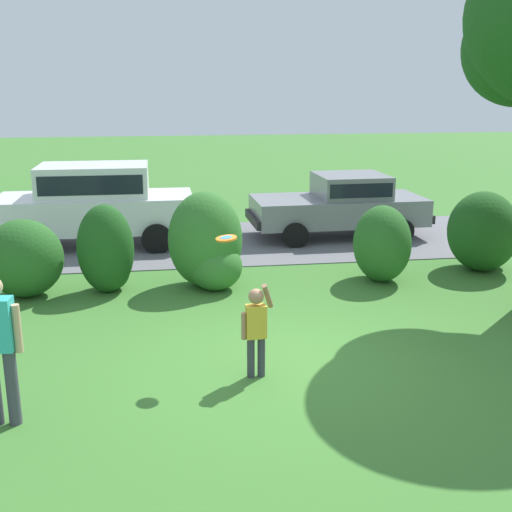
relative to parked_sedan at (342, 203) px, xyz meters
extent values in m
plane|color=#3D752D|center=(-2.69, -7.20, -0.85)|extent=(80.00, 80.00, 0.00)
cube|color=slate|center=(-2.69, -0.24, -0.84)|extent=(28.00, 4.40, 0.02)
ellipsoid|color=#286023|center=(-6.90, -3.75, -0.14)|extent=(1.40, 1.21, 1.42)
ellipsoid|color=#1E511C|center=(-5.47, -3.71, -0.03)|extent=(1.03, 0.92, 1.64)
ellipsoid|color=#1E511C|center=(-5.45, -3.60, -0.51)|extent=(0.76, 0.76, 0.68)
ellipsoid|color=#33702B|center=(-3.65, -3.61, 0.06)|extent=(1.39, 1.32, 1.81)
ellipsoid|color=#33702B|center=(-3.48, -3.86, -0.40)|extent=(1.00, 1.00, 0.90)
ellipsoid|color=#286023|center=(-0.25, -3.76, -0.10)|extent=(1.09, 1.30, 1.49)
ellipsoid|color=#1E511C|center=(2.02, -3.34, -0.03)|extent=(1.38, 1.53, 1.63)
ellipsoid|color=#1E511C|center=(2.30, -3.13, -0.48)|extent=(0.81, 0.81, 0.73)
cube|color=gray|center=(-0.10, 0.00, -0.17)|extent=(4.25, 1.96, 0.64)
cube|color=gray|center=(0.22, 0.01, 0.43)|extent=(1.72, 1.67, 0.56)
cube|color=black|center=(0.22, 0.01, 0.43)|extent=(1.59, 1.68, 0.34)
cylinder|color=black|center=(-1.37, -0.98, -0.55)|extent=(0.61, 0.24, 0.60)
cylinder|color=black|center=(-1.42, 0.90, -0.55)|extent=(0.61, 0.24, 0.60)
cylinder|color=black|center=(1.23, -0.91, -0.55)|extent=(0.61, 0.24, 0.60)
cylinder|color=black|center=(1.18, 0.97, -0.55)|extent=(0.61, 0.24, 0.60)
cube|color=black|center=(-2.24, -0.06, -0.33)|extent=(0.17, 1.75, 0.20)
cube|color=black|center=(2.04, 0.06, -0.33)|extent=(0.17, 1.75, 0.20)
cube|color=white|center=(-5.97, -0.08, -0.05)|extent=(4.50, 1.84, 0.80)
cube|color=white|center=(-5.97, -0.08, 0.71)|extent=(2.48, 1.62, 0.72)
cube|color=black|center=(-5.97, -0.08, 0.71)|extent=(2.28, 1.64, 0.43)
cylinder|color=black|center=(-7.36, -1.02, -0.51)|extent=(0.68, 0.22, 0.68)
cylinder|color=black|center=(-7.37, 0.86, -0.51)|extent=(0.68, 0.22, 0.68)
cylinder|color=black|center=(-4.57, -1.02, -0.51)|extent=(0.68, 0.22, 0.68)
cylinder|color=black|center=(-4.58, 0.86, -0.51)|extent=(0.68, 0.22, 0.68)
cube|color=black|center=(-3.68, -0.08, -0.25)|extent=(0.12, 1.75, 0.20)
cylinder|color=#383842|center=(-3.35, -7.64, -0.57)|extent=(0.10, 0.10, 0.55)
cylinder|color=#383842|center=(-3.21, -7.63, -0.57)|extent=(0.10, 0.10, 0.55)
cube|color=gold|center=(-3.28, -7.63, -0.08)|extent=(0.27, 0.17, 0.44)
sphere|color=#A37556|center=(-3.28, -7.63, 0.26)|extent=(0.20, 0.20, 0.20)
cylinder|color=#A37556|center=(-3.12, -7.57, 0.24)|extent=(0.19, 0.24, 0.39)
cylinder|color=#A37556|center=(-3.44, -7.64, -0.13)|extent=(0.07, 0.07, 0.36)
cylinder|color=orange|center=(-3.60, -7.17, 0.92)|extent=(0.28, 0.28, 0.07)
cylinder|color=#337FDB|center=(-3.60, -7.17, 0.93)|extent=(0.16, 0.15, 0.05)
cylinder|color=#3F3F4C|center=(-6.15, -8.44, -0.40)|extent=(0.14, 0.14, 0.90)
cylinder|color=tan|center=(-6.03, -8.45, 0.30)|extent=(0.09, 0.09, 0.55)
camera|label=1|loc=(-4.41, -15.35, 2.89)|focal=45.30mm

